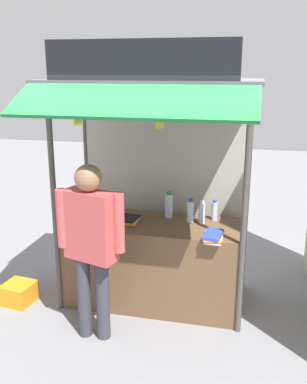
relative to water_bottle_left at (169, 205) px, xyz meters
name	(u,v)px	position (x,y,z in m)	size (l,w,h in m)	color
ground_plane	(154,300)	(-0.12, -0.23, -1.08)	(20.00, 20.00, 0.00)	gray
stall_counter	(154,263)	(-0.12, -0.23, -0.61)	(1.93, 0.77, 0.94)	brown
stall_structure	(157,150)	(-0.12, -0.08, 0.63)	(2.13, 1.66, 2.80)	#4C4742
water_bottle_left	(169,205)	(0.00, 0.00, 0.00)	(0.08, 0.08, 0.30)	silver
water_bottle_rear_center	(190,211)	(0.26, -0.10, -0.02)	(0.07, 0.07, 0.26)	silver
water_bottle_back_left	(202,213)	(0.38, -0.11, -0.02)	(0.07, 0.07, 0.25)	silver
water_bottle_back_right	(121,204)	(-0.55, -0.03, -0.02)	(0.07, 0.07, 0.26)	silver
water_bottle_front_left	(215,211)	(0.51, 0.02, -0.03)	(0.06, 0.06, 0.23)	silver
magazine_stack_front_right	(85,226)	(-0.80, -0.53, -0.12)	(0.19, 0.31, 0.04)	black
magazine_stack_mid_right	(213,236)	(0.55, -0.54, -0.11)	(0.20, 0.33, 0.06)	white
magazine_stack_right	(127,220)	(-0.41, -0.26, -0.12)	(0.26, 0.31, 0.05)	orange
banana_bunch_leftmost	(77,117)	(-0.74, -0.71, 1.04)	(0.11, 0.10, 0.29)	#332D23
banana_bunch_rightmost	(159,120)	(0.05, -0.72, 1.03)	(0.10, 0.10, 0.30)	#332D23
vendor_person	(91,237)	(-0.54, -1.02, -0.03)	(0.66, 0.34, 1.74)	#383842
plastic_crate	(19,293)	(-1.60, -0.61, -0.97)	(0.32, 0.32, 0.23)	orange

